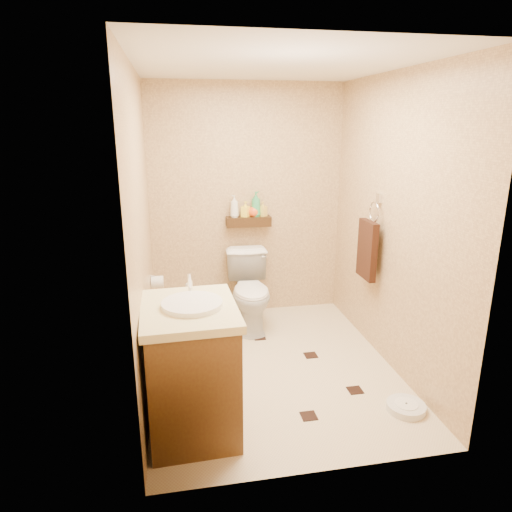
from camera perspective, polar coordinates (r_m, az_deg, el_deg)
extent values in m
plane|color=beige|center=(4.01, 2.01, -13.61)|extent=(2.50, 2.50, 0.00)
cube|color=tan|center=(4.77, -1.10, 6.65)|extent=(2.00, 0.04, 2.40)
cube|color=tan|center=(2.41, 8.73, -3.30)|extent=(2.00, 0.04, 2.40)
cube|color=tan|center=(3.49, -14.03, 2.55)|extent=(0.04, 2.50, 2.40)
cube|color=tan|center=(3.91, 16.69, 3.79)|extent=(0.04, 2.50, 2.40)
cube|color=silver|center=(3.50, 2.44, 22.83)|extent=(2.00, 2.50, 0.02)
cube|color=#37230F|center=(4.73, -0.93, 4.34)|extent=(0.46, 0.14, 0.10)
cube|color=black|center=(3.79, -2.83, -15.53)|extent=(0.11, 0.11, 0.01)
cube|color=black|center=(4.20, 6.86, -12.21)|extent=(0.11, 0.11, 0.01)
cube|color=black|center=(3.45, 6.61, -19.24)|extent=(0.11, 0.11, 0.01)
cube|color=black|center=(4.34, -7.10, -11.23)|extent=(0.11, 0.11, 0.01)
cube|color=black|center=(3.78, 12.28, -16.07)|extent=(0.11, 0.11, 0.01)
cube|color=black|center=(4.48, 0.44, -10.15)|extent=(0.11, 0.11, 0.01)
imported|color=white|center=(4.58, -0.69, -4.43)|extent=(0.44, 0.75, 0.76)
cube|color=brown|center=(3.13, -8.04, -14.26)|extent=(0.58, 0.70, 0.84)
cube|color=beige|center=(2.93, -8.38, -6.74)|extent=(0.62, 0.75, 0.05)
cylinder|color=white|center=(2.92, -7.99, -6.14)|extent=(0.39, 0.39, 0.05)
cylinder|color=silver|center=(3.11, -8.25, -3.31)|extent=(0.03, 0.03, 0.13)
cylinder|color=silver|center=(3.64, 18.24, -17.49)|extent=(0.32, 0.32, 0.05)
cylinder|color=white|center=(3.62, 18.28, -17.13)|extent=(0.17, 0.17, 0.01)
cylinder|color=#175F56|center=(4.87, -8.26, -7.43)|extent=(0.10, 0.10, 0.11)
cylinder|color=silver|center=(4.80, -8.36, -5.29)|extent=(0.02, 0.02, 0.30)
sphere|color=silver|center=(4.75, -8.43, -3.69)|extent=(0.07, 0.07, 0.07)
cube|color=silver|center=(4.09, 15.13, 7.02)|extent=(0.03, 0.06, 0.08)
torus|color=silver|center=(4.10, 14.56, 5.36)|extent=(0.02, 0.19, 0.19)
cube|color=#35190F|center=(4.15, 13.73, 0.75)|extent=(0.06, 0.30, 0.52)
cylinder|color=silver|center=(4.28, -12.23, -3.17)|extent=(0.11, 0.11, 0.11)
cylinder|color=silver|center=(4.26, -12.82, -2.44)|extent=(0.04, 0.02, 0.02)
imported|color=silver|center=(4.68, -2.72, 6.23)|extent=(0.12, 0.12, 0.23)
imported|color=yellow|center=(4.70, -1.33, 5.88)|extent=(0.10, 0.10, 0.16)
imported|color=#F0561C|center=(4.72, -0.26, 5.85)|extent=(0.16, 0.16, 0.15)
imported|color=#339A5D|center=(4.71, -0.01, 6.51)|extent=(0.14, 0.14, 0.26)
imported|color=gold|center=(4.73, 0.86, 5.91)|extent=(0.10, 0.10, 0.15)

